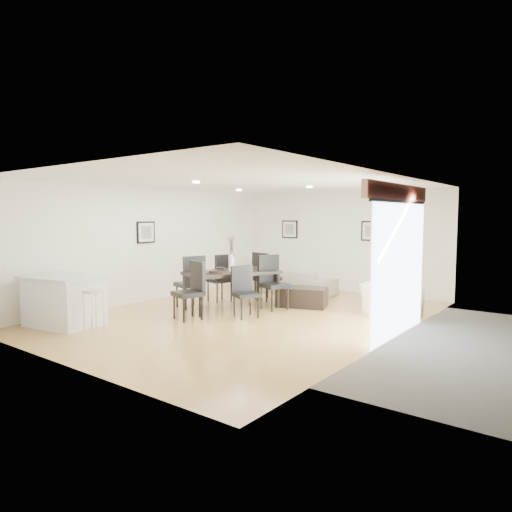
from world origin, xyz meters
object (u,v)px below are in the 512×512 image
Objects in this scene: dining_chair_wfar at (222,275)px; side_table at (251,275)px; bar_stool at (93,296)px; dining_table at (232,275)px; armchair at (392,300)px; dining_chair_foot at (264,274)px; kitchen_island at (64,300)px; dining_chair_efar at (272,279)px; dining_chair_head at (192,287)px; coffee_table at (302,297)px; dining_chair_enear at (244,288)px; dining_chair_wnear at (192,279)px; sofa at (293,281)px.

dining_chair_wfar is 2.90m from side_table.
dining_table is at bearing 79.79° from bar_stool.
dining_chair_foot reaches higher than armchair.
dining_chair_foot reaches higher than kitchen_island.
dining_chair_efar is 1.04× the size of dining_chair_head.
armchair is 5.77m from bar_stool.
dining_chair_head reaches higher than side_table.
dining_table is (-3.09, -1.40, 0.41)m from armchair.
side_table reaches higher than coffee_table.
dining_chair_enear is at bearing -53.93° from side_table.
dining_chair_head is at bearing 38.22° from dining_chair_wfar.
dining_chair_wnear is at bearing 30.70° from armchair.
dining_chair_wfar is at bearing 92.46° from bar_stool.
dining_chair_foot is 2.66m from side_table.
dining_chair_enear reaches higher than bar_stool.
dining_chair_wnear reaches higher than armchair.
kitchen_island is (-1.51, -1.83, -0.16)m from dining_chair_head.
dining_chair_head is at bearing -66.33° from side_table.
bar_stool is at bearing 54.57° from armchair.
dining_chair_wnear reaches higher than dining_chair_head.
side_table is at bearing -146.09° from dining_chair_wnear.
side_table is at bearing -140.95° from dining_chair_wfar.
side_table is at bearing 62.96° from dining_chair_enear.
sofa is 1.71m from coffee_table.
armchair is 4.26m from dining_chair_wnear.
kitchen_island is at bearing 180.00° from bar_stool.
coffee_table is (1.13, -0.09, -0.43)m from dining_chair_foot.
coffee_table is at bearing -172.83° from dining_chair_foot.
bar_stool is at bearing 84.64° from sofa.
dining_table is at bearing 89.91° from sofa.
bar_stool is (-0.55, -3.06, -0.09)m from dining_table.
dining_chair_foot is at bearing 66.16° from dining_chair_efar.
dining_chair_wnear is 0.99× the size of dining_chair_efar.
armchair is at bearing 57.38° from dining_chair_head.
dining_chair_enear is 3.41m from kitchen_island.
dining_chair_enear is 1.84× the size of side_table.
sofa is 3.72m from dining_chair_head.
coffee_table is 0.72× the size of kitchen_island.
dining_chair_wfar reaches higher than sofa.
armchair is at bearing 132.90° from dining_chair_wnear.
dining_chair_enear reaches higher than armchair.
dining_chair_efar is 1.09× the size of coffee_table.
dining_chair_head is (0.73, -1.71, 0.00)m from dining_chair_wfar.
dining_chair_wnear reaches higher than dining_chair_wfar.
dining_table is 2.06× the size of coffee_table.
dining_table reaches higher than armchair.
coffee_table is (-1.98, -0.25, -0.12)m from armchair.
dining_chair_efar reaches higher than dining_chair_wfar.
side_table is (-2.58, 2.57, -0.38)m from dining_chair_efar.
dining_chair_foot is (-0.05, -1.23, 0.32)m from sofa.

